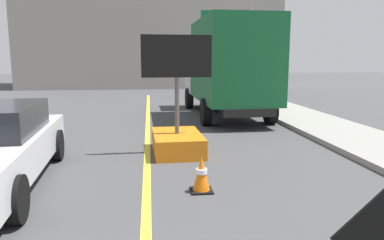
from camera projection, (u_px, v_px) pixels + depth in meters
The scene contains 6 objects.
lane_center_stripe at pixel (146, 230), 4.67m from camera, with size 0.14×36.00×0.01m, color yellow.
arrow_board_trailer at pixel (177, 132), 8.55m from camera, with size 1.60×1.84×2.70m.
box_truck at pixel (227, 67), 13.71m from camera, with size 2.59×6.79×3.54m.
highway_guide_sign at pixel (235, 36), 20.22m from camera, with size 2.78×0.33×5.00m.
far_building_block at pixel (151, 26), 30.14m from camera, with size 19.46×8.53×9.74m, color gray.
traffic_cone_mid_lane at pixel (201, 174), 6.02m from camera, with size 0.36×0.36×0.60m.
Camera 1 is at (0.08, 1.58, 2.15)m, focal length 34.36 mm.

